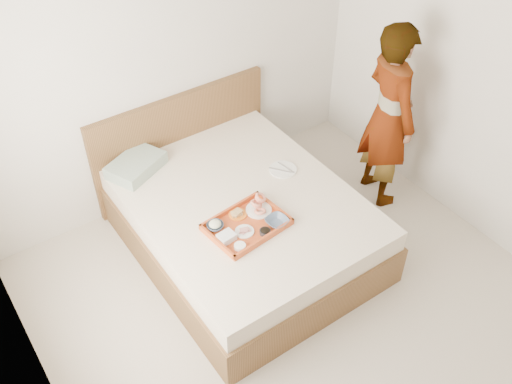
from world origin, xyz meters
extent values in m
cube|color=beige|center=(0.00, 0.00, 0.00)|extent=(3.50, 4.00, 0.01)
cube|color=silver|center=(0.00, 2.00, 1.30)|extent=(3.50, 0.01, 2.60)
cube|color=silver|center=(-1.75, 0.00, 1.30)|extent=(0.01, 4.00, 2.60)
cube|color=brown|center=(0.01, 1.00, 0.27)|extent=(1.65, 2.00, 0.53)
cube|color=brown|center=(0.01, 1.97, 0.47)|extent=(1.65, 0.06, 0.95)
cube|color=#93A596|center=(-0.51, 1.78, 0.58)|extent=(0.53, 0.46, 0.11)
cube|color=#C24D16|center=(-0.14, 0.74, 0.56)|extent=(0.60, 0.47, 0.05)
cylinder|color=white|center=(0.02, 0.82, 0.55)|extent=(0.21, 0.21, 0.01)
imported|color=#18253F|center=(0.05, 0.63, 0.56)|extent=(0.18, 0.18, 0.04)
cylinder|color=black|center=(-0.08, 0.59, 0.56)|extent=(0.09, 0.09, 0.03)
cylinder|color=white|center=(-0.19, 0.69, 0.55)|extent=(0.15, 0.15, 0.01)
cylinder|color=orange|center=(-0.13, 0.87, 0.55)|extent=(0.15, 0.15, 0.01)
imported|color=#18253F|center=(-0.34, 0.84, 0.56)|extent=(0.14, 0.14, 0.04)
cube|color=silver|center=(-0.34, 0.70, 0.57)|extent=(0.13, 0.11, 0.05)
cylinder|color=white|center=(-0.30, 0.58, 0.56)|extent=(0.09, 0.09, 0.03)
cylinder|color=white|center=(0.46, 1.11, 0.54)|extent=(0.28, 0.28, 0.01)
imported|color=silver|center=(1.38, 0.89, 0.82)|extent=(0.52, 0.67, 1.65)
camera|label=1|loc=(-1.78, -1.74, 3.52)|focal=40.58mm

